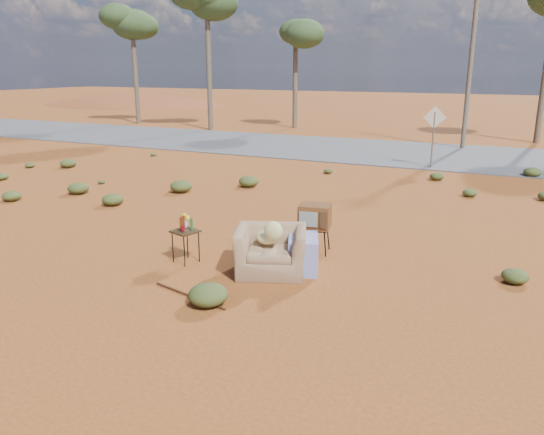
% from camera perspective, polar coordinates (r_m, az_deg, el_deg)
% --- Properties ---
extents(ground, '(140.00, 140.00, 0.00)m').
position_cam_1_polar(ground, '(9.28, -4.68, -6.33)').
color(ground, '#94501D').
rests_on(ground, ground).
extents(highway, '(140.00, 7.00, 0.04)m').
position_cam_1_polar(highway, '(23.11, 14.18, 6.74)').
color(highway, '#565659').
rests_on(highway, ground).
extents(dirt_mound, '(26.00, 18.00, 2.00)m').
position_cam_1_polar(dirt_mound, '(53.92, -14.77, 11.65)').
color(dirt_mound, brown).
rests_on(dirt_mound, ground).
extents(armchair, '(1.59, 1.38, 1.07)m').
position_cam_1_polar(armchair, '(9.29, 0.53, -2.96)').
color(armchair, '#8A694B').
rests_on(armchair, ground).
extents(tv_unit, '(0.67, 0.58, 0.96)m').
position_cam_1_polar(tv_unit, '(10.25, 4.62, 0.04)').
color(tv_unit, black).
rests_on(tv_unit, ground).
extents(side_table, '(0.54, 0.54, 0.88)m').
position_cam_1_polar(side_table, '(9.88, -9.32, -1.20)').
color(side_table, '#352413').
rests_on(side_table, ground).
extents(rusty_bar, '(1.54, 0.42, 0.04)m').
position_cam_1_polar(rusty_bar, '(8.57, -8.90, -8.28)').
color(rusty_bar, '#482313').
rests_on(rusty_bar, ground).
extents(road_sign, '(0.78, 0.06, 2.19)m').
position_cam_1_polar(road_sign, '(19.74, 17.03, 9.39)').
color(road_sign, brown).
rests_on(road_sign, ground).
extents(eucalyptus_far_left, '(3.20, 3.20, 7.10)m').
position_cam_1_polar(eucalyptus_far_left, '(35.45, -14.81, 19.33)').
color(eucalyptus_far_left, brown).
rests_on(eucalyptus_far_left, ground).
extents(eucalyptus_left, '(3.20, 3.20, 8.10)m').
position_cam_1_polar(eucalyptus_left, '(31.25, -7.03, 22.05)').
color(eucalyptus_left, brown).
rests_on(eucalyptus_left, ground).
extents(eucalyptus_near_left, '(3.20, 3.20, 6.60)m').
position_cam_1_polar(eucalyptus_near_left, '(31.97, 2.57, 19.36)').
color(eucalyptus_near_left, brown).
rests_on(eucalyptus_near_left, ground).
extents(utility_pole_center, '(1.40, 0.20, 8.00)m').
position_cam_1_polar(utility_pole_center, '(25.05, 20.70, 16.39)').
color(utility_pole_center, brown).
rests_on(utility_pole_center, ground).
extents(scrub_patch, '(17.49, 8.07, 0.33)m').
position_cam_1_polar(scrub_patch, '(13.34, 1.61, 1.28)').
color(scrub_patch, '#414920').
rests_on(scrub_patch, ground).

